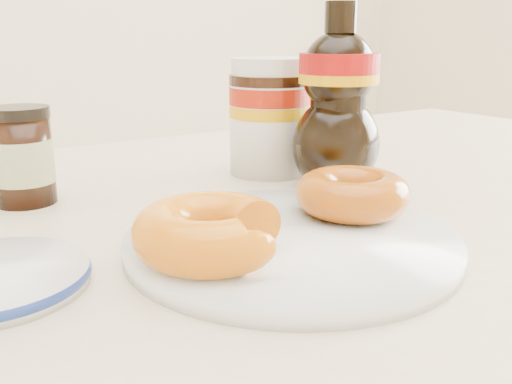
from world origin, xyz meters
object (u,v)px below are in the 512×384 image
donut_bitten (210,232)px  donut_whole (352,193)px  plate (291,241)px  dining_table (319,291)px  syrup_bottle (338,98)px  nutella_jar (270,112)px  dark_jar (22,157)px

donut_bitten → donut_whole: donut_bitten is taller
plate → dining_table: bearing=36.5°
donut_whole → syrup_bottle: (0.08, 0.11, 0.07)m
donut_whole → donut_bitten: bearing=-172.1°
syrup_bottle → nutella_jar: bearing=102.5°
syrup_bottle → dark_jar: bearing=157.3°
plate → donut_whole: donut_whole is taller
plate → donut_bitten: size_ratio=2.41×
donut_bitten → syrup_bottle: (0.23, 0.13, 0.07)m
dining_table → syrup_bottle: 0.20m
donut_whole → dining_table: bearing=81.3°
plate → dark_jar: (-0.14, 0.25, 0.04)m
nutella_jar → dark_jar: bearing=174.0°
donut_bitten → donut_whole: (0.15, 0.02, -0.00)m
plate → donut_bitten: donut_bitten is taller
syrup_bottle → donut_whole: bearing=-125.3°
dining_table → syrup_bottle: size_ratio=7.17×
donut_whole → syrup_bottle: size_ratio=0.50×
dining_table → dark_jar: dark_jar is taller
dark_jar → dining_table: bearing=-39.2°
plate → nutella_jar: nutella_jar is taller
dining_table → donut_bitten: donut_bitten is taller
nutella_jar → syrup_bottle: (0.02, -0.10, 0.02)m
donut_whole → dark_jar: dark_jar is taller
dining_table → donut_bitten: 0.21m
plate → syrup_bottle: (0.15, 0.12, 0.09)m
syrup_bottle → plate: bearing=-141.2°
donut_bitten → dark_jar: (-0.07, 0.26, 0.02)m
plate → dark_jar: bearing=120.2°
dining_table → donut_bitten: size_ratio=12.93×
nutella_jar → dark_jar: size_ratio=1.42×
dining_table → nutella_jar: bearing=72.6°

